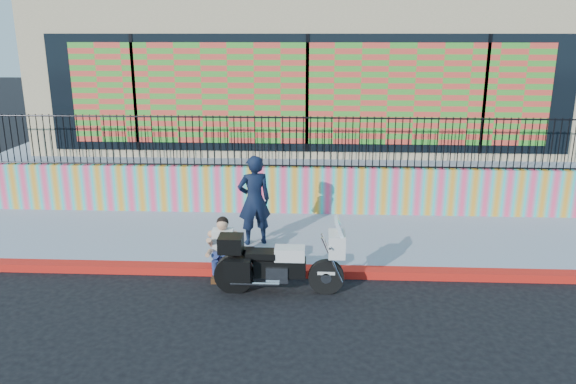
{
  "coord_description": "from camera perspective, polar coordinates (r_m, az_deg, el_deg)",
  "views": [
    {
      "loc": [
        0.21,
        -9.46,
        4.29
      ],
      "look_at": [
        -0.32,
        1.2,
        1.24
      ],
      "focal_mm": 35.0,
      "sensor_mm": 36.0,
      "label": 1
    }
  ],
  "objects": [
    {
      "name": "police_officer",
      "position": [
        11.19,
        -3.45,
        -0.84
      ],
      "size": [
        0.77,
        0.63,
        1.82
      ],
      "primitive_type": "imported",
      "rotation": [
        0.0,
        0.0,
        3.47
      ],
      "color": "black",
      "rests_on": "sidewalk"
    },
    {
      "name": "metal_fence",
      "position": [
        12.94,
        1.85,
        5.09
      ],
      "size": [
        15.8,
        0.04,
        1.2
      ],
      "primitive_type": null,
      "color": "black",
      "rests_on": "mural_wall"
    },
    {
      "name": "mural_wall",
      "position": [
        13.21,
        1.81,
        0.19
      ],
      "size": [
        16.0,
        0.2,
        1.1
      ],
      "primitive_type": "cube",
      "color": "#FF4372",
      "rests_on": "sidewalk"
    },
    {
      "name": "sidewalk",
      "position": [
        11.88,
        1.63,
        -4.81
      ],
      "size": [
        16.0,
        3.0,
        0.15
      ],
      "primitive_type": "cube",
      "color": "gray",
      "rests_on": "ground"
    },
    {
      "name": "elevated_platform",
      "position": [
        18.18,
        2.11,
        4.33
      ],
      "size": [
        16.0,
        10.0,
        1.25
      ],
      "primitive_type": "cube",
      "color": "gray",
      "rests_on": "ground"
    },
    {
      "name": "police_motorcycle",
      "position": [
        9.52,
        -1.08,
        -7.08
      ],
      "size": [
        2.17,
        0.72,
        1.35
      ],
      "color": "black",
      "rests_on": "ground"
    },
    {
      "name": "storefront_building",
      "position": [
        17.62,
        2.19,
        12.57
      ],
      "size": [
        14.0,
        8.06,
        4.0
      ],
      "color": "tan",
      "rests_on": "elevated_platform"
    },
    {
      "name": "red_curb",
      "position": [
        10.36,
        1.43,
        -8.05
      ],
      "size": [
        16.0,
        0.3,
        0.15
      ],
      "primitive_type": "cube",
      "color": "#B90D14",
      "rests_on": "ground"
    },
    {
      "name": "seated_man",
      "position": [
        10.26,
        -6.69,
        -6.14
      ],
      "size": [
        0.54,
        0.71,
        1.06
      ],
      "color": "navy",
      "rests_on": "ground"
    },
    {
      "name": "ground",
      "position": [
        10.39,
        1.42,
        -8.43
      ],
      "size": [
        90.0,
        90.0,
        0.0
      ],
      "primitive_type": "plane",
      "color": "black",
      "rests_on": "ground"
    }
  ]
}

